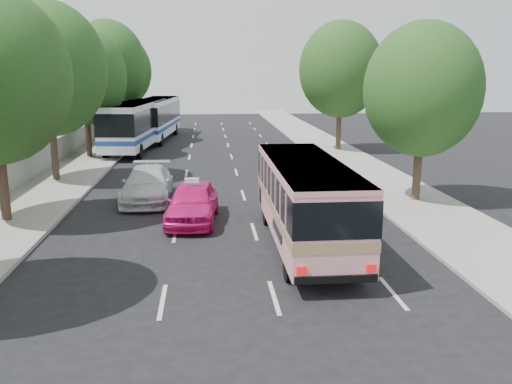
{
  "coord_description": "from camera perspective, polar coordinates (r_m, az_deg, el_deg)",
  "views": [
    {
      "loc": [
        -0.68,
        -15.14,
        5.8
      ],
      "look_at": [
        1.02,
        3.53,
        1.6
      ],
      "focal_mm": 38.0,
      "sensor_mm": 36.0,
      "label": 1
    }
  ],
  "objects": [
    {
      "name": "white_pickup",
      "position": [
        25.1,
        -11.35,
        0.8
      ],
      "size": [
        2.15,
        5.24,
        1.52
      ],
      "primitive_type": "imported",
      "rotation": [
        0.0,
        0.0,
        0.0
      ],
      "color": "silver",
      "rests_on": "ground"
    },
    {
      "name": "tree_right_far",
      "position": [
        40.28,
        9.04,
        12.94
      ],
      "size": [
        6.0,
        6.0,
        9.35
      ],
      "color": "#38281E",
      "rests_on": "ground"
    },
    {
      "name": "ground",
      "position": [
        16.22,
        -2.5,
        -8.33
      ],
      "size": [
        120.0,
        120.0,
        0.0
      ],
      "primitive_type": "plane",
      "color": "black",
      "rests_on": "ground"
    },
    {
      "name": "tree_left_d",
      "position": [
        37.9,
        -17.54,
        11.81
      ],
      "size": [
        5.52,
        5.52,
        8.6
      ],
      "color": "#38281E",
      "rests_on": "ground"
    },
    {
      "name": "tour_coach_front",
      "position": [
        41.23,
        -12.57,
        7.24
      ],
      "size": [
        3.72,
        12.06,
        3.55
      ],
      "rotation": [
        0.0,
        0.0,
        -0.1
      ],
      "color": "silver",
      "rests_on": "ground"
    },
    {
      "name": "tree_left_c",
      "position": [
        30.15,
        -21.01,
        12.44
      ],
      "size": [
        6.0,
        6.0,
        9.35
      ],
      "color": "#38281E",
      "rests_on": "ground"
    },
    {
      "name": "tree_right_near",
      "position": [
        24.95,
        17.38,
        10.7
      ],
      "size": [
        5.1,
        5.1,
        7.95
      ],
      "color": "#38281E",
      "rests_on": "ground"
    },
    {
      "name": "tour_coach_rear",
      "position": [
        47.37,
        -10.53,
        7.94
      ],
      "size": [
        3.6,
        11.82,
        3.48
      ],
      "rotation": [
        0.0,
        0.0,
        -0.09
      ],
      "color": "white",
      "rests_on": "ground"
    },
    {
      "name": "sidewalk_right",
      "position": [
        36.76,
        9.33,
        3.48
      ],
      "size": [
        4.0,
        90.0,
        0.12
      ],
      "primitive_type": "cube",
      "color": "#9E998E",
      "rests_on": "ground"
    },
    {
      "name": "tree_left_e",
      "position": [
        45.74,
        -15.36,
        12.99
      ],
      "size": [
        6.3,
        6.3,
        9.82
      ],
      "color": "#38281E",
      "rests_on": "ground"
    },
    {
      "name": "sidewalk_left",
      "position": [
        36.45,
        -17.56,
        3.0
      ],
      "size": [
        4.0,
        90.0,
        0.15
      ],
      "primitive_type": "cube",
      "color": "#9E998E",
      "rests_on": "ground"
    },
    {
      "name": "tree_left_f",
      "position": [
        53.67,
        -14.06,
        12.48
      ],
      "size": [
        5.88,
        5.88,
        9.16
      ],
      "color": "#38281E",
      "rests_on": "ground"
    },
    {
      "name": "pink_taxi",
      "position": [
        21.28,
        -6.71,
        -1.09
      ],
      "size": [
        2.23,
        4.74,
        1.57
      ],
      "primitive_type": "imported",
      "rotation": [
        0.0,
        0.0,
        -0.08
      ],
      "color": "#DE1374",
      "rests_on": "ground"
    },
    {
      "name": "taxi_roof_sign",
      "position": [
        21.09,
        -6.77,
        1.21
      ],
      "size": [
        0.56,
        0.23,
        0.18
      ],
      "primitive_type": "cube",
      "rotation": [
        0.0,
        0.0,
        -0.08
      ],
      "color": "silver",
      "rests_on": "pink_taxi"
    },
    {
      "name": "pink_bus",
      "position": [
        18.09,
        5.23,
        -0.2
      ],
      "size": [
        2.32,
        9.07,
        2.89
      ],
      "rotation": [
        0.0,
        0.0,
        -0.0
      ],
      "color": "pink",
      "rests_on": "ground"
    },
    {
      "name": "low_wall",
      "position": [
        36.76,
        -20.39,
        4.18
      ],
      "size": [
        0.3,
        90.0,
        1.5
      ],
      "primitive_type": "cube",
      "color": "#9E998E",
      "rests_on": "sidewalk_left"
    }
  ]
}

